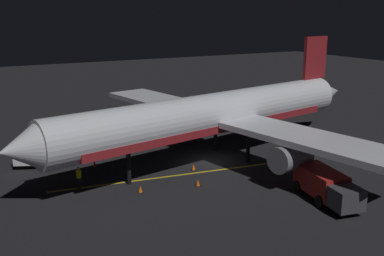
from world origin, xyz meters
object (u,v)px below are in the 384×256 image
(airliner, at_px, (216,115))
(baggage_truck, at_px, (32,149))
(catering_truck, at_px, (326,186))
(traffic_cone_near_right, at_px, (140,189))
(traffic_cone_under_wing, at_px, (198,183))
(traffic_cone_near_left, at_px, (95,164))
(traffic_cone_far, at_px, (193,167))
(ground_crew_worker, at_px, (79,177))

(airliner, bearing_deg, baggage_truck, 61.93)
(catering_truck, bearing_deg, airliner, 9.88)
(traffic_cone_near_right, bearing_deg, traffic_cone_under_wing, -101.89)
(airliner, xyz_separation_m, baggage_truck, (8.05, 15.10, -3.18))
(traffic_cone_under_wing, bearing_deg, baggage_truck, 39.14)
(traffic_cone_under_wing, bearing_deg, traffic_cone_near_left, 34.32)
(baggage_truck, xyz_separation_m, traffic_cone_far, (-9.39, -11.98, -0.93))
(baggage_truck, relative_size, traffic_cone_far, 11.21)
(ground_crew_worker, height_order, traffic_cone_under_wing, ground_crew_worker)
(baggage_truck, height_order, traffic_cone_near_left, baggage_truck)
(airliner, bearing_deg, ground_crew_worker, 92.66)
(traffic_cone_near_right, bearing_deg, ground_crew_worker, 50.26)
(ground_crew_worker, bearing_deg, catering_truck, -126.76)
(catering_truck, bearing_deg, traffic_cone_far, 26.13)
(baggage_truck, relative_size, traffic_cone_near_right, 11.21)
(traffic_cone_near_left, bearing_deg, catering_truck, -141.35)
(airliner, relative_size, traffic_cone_near_right, 70.51)
(baggage_truck, bearing_deg, ground_crew_worker, -167.02)
(traffic_cone_near_left, height_order, traffic_cone_far, same)
(baggage_truck, distance_m, traffic_cone_under_wing, 16.60)
(traffic_cone_near_right, bearing_deg, baggage_truck, 26.32)
(traffic_cone_under_wing, xyz_separation_m, traffic_cone_far, (3.46, -1.52, 0.00))
(traffic_cone_near_left, height_order, traffic_cone_near_right, same)
(traffic_cone_near_left, xyz_separation_m, traffic_cone_near_right, (-7.63, -1.29, 0.00))
(baggage_truck, relative_size, traffic_cone_under_wing, 11.21)
(traffic_cone_near_left, distance_m, traffic_cone_far, 8.99)
(traffic_cone_near_right, bearing_deg, airliner, -67.40)
(ground_crew_worker, bearing_deg, baggage_truck, 12.98)
(baggage_truck, xyz_separation_m, traffic_cone_under_wing, (-12.86, -10.46, -0.93))
(baggage_truck, height_order, traffic_cone_under_wing, baggage_truck)
(airliner, relative_size, baggage_truck, 6.29)
(traffic_cone_near_left, relative_size, traffic_cone_near_right, 1.00)
(airliner, height_order, traffic_cone_under_wing, airliner)
(ground_crew_worker, distance_m, traffic_cone_near_left, 5.15)
(traffic_cone_near_left, bearing_deg, traffic_cone_under_wing, -145.68)
(catering_truck, xyz_separation_m, traffic_cone_far, (10.61, 5.21, -0.92))
(traffic_cone_under_wing, bearing_deg, airliner, -44.01)
(airliner, height_order, traffic_cone_near_left, airliner)
(baggage_truck, distance_m, traffic_cone_near_right, 13.30)
(catering_truck, relative_size, traffic_cone_near_left, 11.75)
(traffic_cone_near_right, bearing_deg, traffic_cone_far, -67.71)
(catering_truck, height_order, traffic_cone_near_left, catering_truck)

